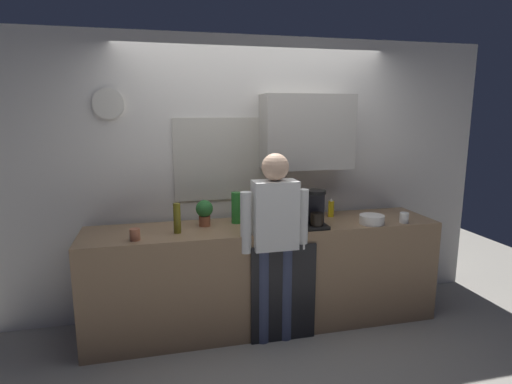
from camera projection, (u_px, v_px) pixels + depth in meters
ground_plane at (274, 339)px, 3.60m from camera, size 8.00×8.00×0.00m
kitchen_counter at (265, 275)px, 3.79m from camera, size 3.13×0.64×0.94m
dishwasher_panel at (284, 294)px, 3.50m from camera, size 0.56×0.02×0.84m
back_wall_assembly at (259, 171)px, 4.02m from camera, size 4.73×0.42×2.60m
coffee_maker at (314, 211)px, 3.60m from camera, size 0.20×0.20×0.33m
bottle_clear_soda at (236, 208)px, 3.74m from camera, size 0.09×0.09×0.28m
bottle_amber_beer at (269, 216)px, 3.55m from camera, size 0.06×0.06×0.23m
bottle_olive_oil at (177, 218)px, 3.43m from camera, size 0.06×0.06×0.25m
cup_white_mug at (404, 218)px, 3.76m from camera, size 0.08×0.08×0.10m
cup_terracotta_mug at (135, 234)px, 3.25m from camera, size 0.08×0.08×0.09m
cup_yellow_cup at (299, 219)px, 3.74m from camera, size 0.07×0.07×0.09m
mixing_bowl at (372, 219)px, 3.73m from camera, size 0.22×0.22×0.08m
potted_plant at (204, 211)px, 3.65m from camera, size 0.15×0.15×0.23m
dish_soap at (331, 209)px, 3.98m from camera, size 0.06×0.06×0.18m
person_at_sink at (275, 233)px, 3.42m from camera, size 0.57×0.22×1.60m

